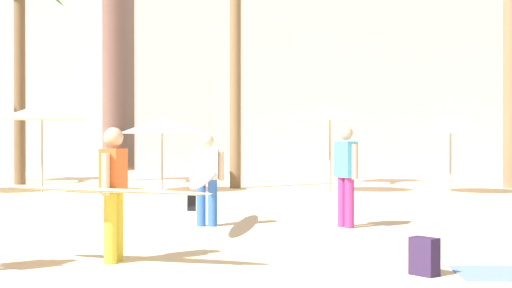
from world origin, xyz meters
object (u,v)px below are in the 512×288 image
(person_mid_left, at_px, (112,189))
(person_far_left, at_px, (346,172))
(cafe_umbrella_2, at_px, (330,113))
(backpack, at_px, (425,257))
(cafe_umbrella_4, at_px, (42,112))
(person_mid_center, at_px, (206,175))
(cafe_umbrella_0, at_px, (162,126))
(cafe_umbrella_3, at_px, (451,124))

(person_mid_left, xyz_separation_m, person_far_left, (3.12, 3.60, 0.04))
(cafe_umbrella_2, relative_size, backpack, 5.74)
(cafe_umbrella_4, relative_size, person_mid_center, 0.81)
(cafe_umbrella_2, xyz_separation_m, cafe_umbrella_4, (-8.04, -0.61, 0.04))
(person_mid_center, bearing_deg, cafe_umbrella_4, -143.25)
(cafe_umbrella_0, relative_size, person_far_left, 1.44)
(cafe_umbrella_2, height_order, cafe_umbrella_4, cafe_umbrella_4)
(backpack, distance_m, person_mid_left, 3.75)
(person_mid_center, relative_size, person_far_left, 1.79)
(cafe_umbrella_3, xyz_separation_m, cafe_umbrella_4, (-11.36, -0.38, 0.34))
(cafe_umbrella_0, bearing_deg, backpack, -67.39)
(cafe_umbrella_2, distance_m, person_far_left, 8.05)
(backpack, relative_size, person_mid_left, 0.16)
(backpack, distance_m, person_far_left, 4.27)
(cafe_umbrella_2, distance_m, cafe_umbrella_3, 3.34)
(person_mid_center, bearing_deg, person_mid_left, -11.41)
(cafe_umbrella_4, bearing_deg, cafe_umbrella_3, 1.93)
(person_mid_left, bearing_deg, cafe_umbrella_2, -98.55)
(cafe_umbrella_4, distance_m, person_mid_center, 9.29)
(person_far_left, bearing_deg, cafe_umbrella_2, -122.64)
(cafe_umbrella_4, relative_size, backpack, 5.91)
(cafe_umbrella_4, relative_size, person_far_left, 1.44)
(cafe_umbrella_2, distance_m, person_mid_left, 12.09)
(cafe_umbrella_4, xyz_separation_m, person_mid_left, (4.69, -10.94, -1.36))
(person_mid_center, height_order, person_far_left, person_far_left)
(cafe_umbrella_4, height_order, backpack, cafe_umbrella_4)
(person_mid_left, bearing_deg, person_far_left, -123.31)
(cafe_umbrella_2, bearing_deg, backpack, -88.64)
(cafe_umbrella_2, distance_m, cafe_umbrella_4, 8.06)
(person_mid_left, relative_size, person_far_left, 1.54)
(person_mid_left, bearing_deg, cafe_umbrella_3, -112.89)
(person_mid_left, xyz_separation_m, person_mid_center, (0.74, 3.53, -0.02))
(cafe_umbrella_0, relative_size, cafe_umbrella_2, 1.03)
(cafe_umbrella_2, relative_size, person_far_left, 1.40)
(cafe_umbrella_3, height_order, person_mid_left, cafe_umbrella_3)
(cafe_umbrella_3, height_order, person_mid_center, cafe_umbrella_3)
(cafe_umbrella_2, relative_size, person_mid_left, 0.91)
(cafe_umbrella_2, distance_m, backpack, 12.29)
(backpack, height_order, person_mid_left, person_mid_left)
(cafe_umbrella_2, relative_size, cafe_umbrella_4, 0.97)
(person_far_left, bearing_deg, person_mid_center, -29.32)
(cafe_umbrella_3, height_order, cafe_umbrella_4, cafe_umbrella_4)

